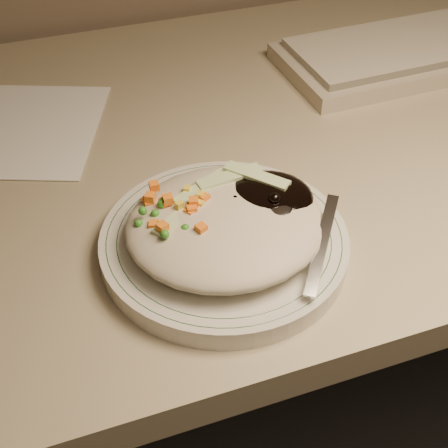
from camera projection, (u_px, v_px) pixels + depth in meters
name	position (u px, v px, depth m)	size (l,w,h in m)	color
desk	(235.00, 246.00, 0.92)	(1.40, 0.70, 0.74)	gray
plate	(224.00, 244.00, 0.62)	(0.24, 0.24, 0.02)	silver
plate_rim	(224.00, 236.00, 0.61)	(0.23, 0.23, 0.00)	#144723
meal	(229.00, 219.00, 0.59)	(0.21, 0.19, 0.05)	#BCB098
keyboard	(440.00, 45.00, 0.92)	(0.49, 0.19, 0.03)	#ABA18C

